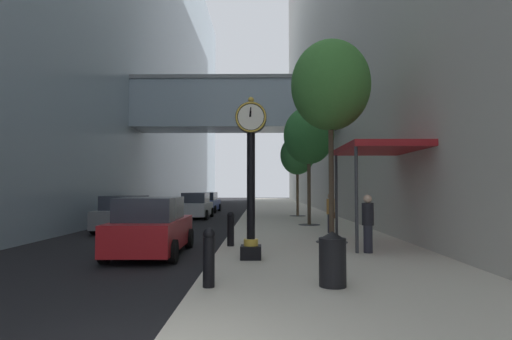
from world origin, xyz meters
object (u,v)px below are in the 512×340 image
object	(u,v)px
street_tree_mid_far	(297,155)
trash_bin	(332,258)
bollard_third	(231,228)
street_tree_near	(331,86)
car_grey_trailing	(126,214)
pedestrian_walking	(331,212)
pedestrian_by_clock	(368,222)
car_blue_mid	(207,203)
car_silver_far	(196,206)
street_tree_mid_near	(309,136)
street_clock	(251,169)
bollard_nearest	(209,256)
car_red_near	(152,227)

from	to	relation	value
street_tree_mid_far	trash_bin	xyz separation A→B (m)	(-1.08, -19.76, -3.56)
bollard_third	street_tree_near	world-z (taller)	street_tree_near
street_tree_mid_far	car_grey_trailing	bearing A→B (deg)	-136.18
street_tree_near	car_grey_trailing	xyz separation A→B (m)	(-8.83, 4.92, -4.82)
pedestrian_walking	pedestrian_by_clock	distance (m)	5.27
pedestrian_walking	car_blue_mid	xyz separation A→B (m)	(-7.51, 16.80, -0.20)
pedestrian_walking	car_silver_far	size ratio (longest dim) A/B	0.40
bollard_third	street_tree_mid_far	bearing A→B (deg)	76.49
street_tree_mid_near	car_blue_mid	world-z (taller)	street_tree_mid_near
car_blue_mid	car_grey_trailing	size ratio (longest dim) A/B	1.05
trash_bin	car_blue_mid	xyz separation A→B (m)	(-5.95, 26.14, 0.14)
street_tree_mid_far	car_silver_far	bearing A→B (deg)	-176.54
street_clock	trash_bin	world-z (taller)	street_clock
street_tree_near	car_blue_mid	size ratio (longest dim) A/B	1.54
street_tree_near	street_tree_mid_far	world-z (taller)	street_tree_near
pedestrian_by_clock	car_grey_trailing	bearing A→B (deg)	142.79
car_grey_trailing	car_blue_mid	bearing A→B (deg)	83.09
bollard_nearest	street_tree_mid_far	distance (m)	20.45
car_red_near	car_silver_far	distance (m)	14.93
street_clock	car_silver_far	bearing A→B (deg)	104.03
street_tree_mid_near	car_silver_far	distance (m)	10.05
car_silver_far	street_tree_mid_far	bearing A→B (deg)	3.46
street_tree_mid_near	trash_bin	world-z (taller)	street_tree_mid_near
street_clock	street_tree_near	xyz separation A→B (m)	(2.72, 3.37, 3.11)
car_silver_far	car_blue_mid	bearing A→B (deg)	91.89
street_tree_mid_near	pedestrian_by_clock	world-z (taller)	street_tree_mid_near
street_tree_mid_near	pedestrian_walking	size ratio (longest dim) A/B	3.65
street_tree_mid_far	street_tree_near	bearing A→B (deg)	-90.00
pedestrian_by_clock	car_blue_mid	xyz separation A→B (m)	(-7.69, 22.07, -0.22)
street_tree_mid_near	car_silver_far	bearing A→B (deg)	137.29
bollard_third	street_clock	bearing A→B (deg)	-73.24
bollard_nearest	bollard_third	distance (m)	5.49
street_tree_mid_far	street_clock	bearing A→B (deg)	-99.23
bollard_third	trash_bin	distance (m)	5.90
street_tree_near	car_grey_trailing	bearing A→B (deg)	150.90
pedestrian_by_clock	bollard_nearest	bearing A→B (deg)	-134.62
street_clock	street_tree_mid_near	world-z (taller)	street_tree_mid_near
bollard_third	pedestrian_walking	world-z (taller)	pedestrian_walking
street_tree_mid_near	pedestrian_walking	xyz separation A→B (m)	(0.47, -3.72, -3.70)
street_tree_mid_near	street_tree_near	bearing A→B (deg)	-90.00
street_tree_near	street_tree_mid_far	bearing A→B (deg)	90.00
trash_bin	car_blue_mid	world-z (taller)	car_blue_mid
street_tree_mid_near	trash_bin	distance (m)	13.72
car_red_near	car_grey_trailing	xyz separation A→B (m)	(-3.06, 6.83, -0.03)
bollard_nearest	pedestrian_by_clock	size ratio (longest dim) A/B	0.67
street_tree_mid_far	pedestrian_walking	xyz separation A→B (m)	(0.47, -10.41, -3.22)
car_silver_far	car_red_near	bearing A→B (deg)	-86.02
bollard_nearest	bollard_third	world-z (taller)	same
street_clock	car_grey_trailing	bearing A→B (deg)	126.41
street_tree_near	car_blue_mid	xyz separation A→B (m)	(-7.03, 19.77, -4.82)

